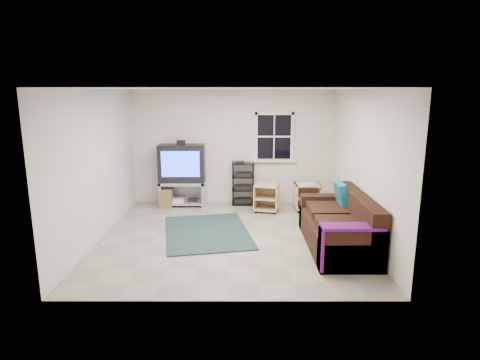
{
  "coord_description": "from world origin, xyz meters",
  "views": [
    {
      "loc": [
        0.18,
        -6.85,
        2.56
      ],
      "look_at": [
        0.17,
        0.4,
        0.95
      ],
      "focal_mm": 30.0,
      "sensor_mm": 36.0,
      "label": 1
    }
  ],
  "objects_px": {
    "tv_unit": "(182,170)",
    "sofa": "(340,227)",
    "side_table_left": "(267,196)",
    "av_rack": "(243,186)",
    "side_table_right": "(307,194)"
  },
  "relations": [
    {
      "from": "side_table_left",
      "to": "sofa",
      "type": "relative_size",
      "value": 0.28
    },
    {
      "from": "tv_unit",
      "to": "sofa",
      "type": "xyz_separation_m",
      "value": [
        2.97,
        -2.53,
        -0.48
      ]
    },
    {
      "from": "tv_unit",
      "to": "av_rack",
      "type": "distance_m",
      "value": 1.43
    },
    {
      "from": "av_rack",
      "to": "sofa",
      "type": "bearing_deg",
      "value": -58.45
    },
    {
      "from": "av_rack",
      "to": "side_table_left",
      "type": "xyz_separation_m",
      "value": [
        0.52,
        -0.49,
        -0.12
      ]
    },
    {
      "from": "tv_unit",
      "to": "av_rack",
      "type": "relative_size",
      "value": 1.49
    },
    {
      "from": "tv_unit",
      "to": "side_table_left",
      "type": "xyz_separation_m",
      "value": [
        1.9,
        -0.42,
        -0.51
      ]
    },
    {
      "from": "tv_unit",
      "to": "sofa",
      "type": "bearing_deg",
      "value": -40.36
    },
    {
      "from": "av_rack",
      "to": "sofa",
      "type": "distance_m",
      "value": 3.06
    },
    {
      "from": "tv_unit",
      "to": "side_table_right",
      "type": "relative_size",
      "value": 2.42
    },
    {
      "from": "tv_unit",
      "to": "side_table_left",
      "type": "distance_m",
      "value": 2.01
    },
    {
      "from": "av_rack",
      "to": "side_table_right",
      "type": "distance_m",
      "value": 1.46
    },
    {
      "from": "tv_unit",
      "to": "sofa",
      "type": "distance_m",
      "value": 3.93
    },
    {
      "from": "side_table_left",
      "to": "sofa",
      "type": "bearing_deg",
      "value": -62.92
    },
    {
      "from": "side_table_left",
      "to": "sofa",
      "type": "height_order",
      "value": "sofa"
    }
  ]
}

